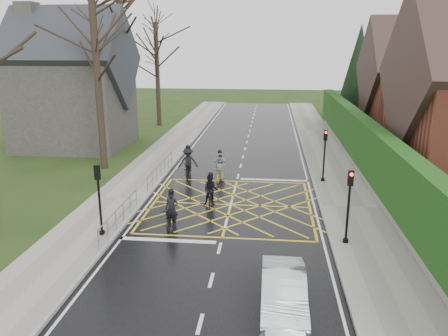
% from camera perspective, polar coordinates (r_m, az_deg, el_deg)
% --- Properties ---
extents(ground, '(120.00, 120.00, 0.00)m').
position_cam_1_polar(ground, '(22.51, 0.89, -4.83)').
color(ground, '#1A3210').
rests_on(ground, ground).
extents(road, '(9.00, 80.00, 0.01)m').
position_cam_1_polar(road, '(22.51, 0.89, -4.81)').
color(road, black).
rests_on(road, ground).
extents(sidewalk_right, '(3.00, 80.00, 0.15)m').
position_cam_1_polar(sidewalk_right, '(22.79, 16.15, -5.02)').
color(sidewalk_right, gray).
rests_on(sidewalk_right, ground).
extents(sidewalk_left, '(3.00, 80.00, 0.15)m').
position_cam_1_polar(sidewalk_left, '(23.75, -13.71, -3.98)').
color(sidewalk_left, gray).
rests_on(sidewalk_left, ground).
extents(stone_wall, '(0.50, 38.00, 0.70)m').
position_cam_1_polar(stone_wall, '(28.64, 17.66, -0.30)').
color(stone_wall, slate).
rests_on(stone_wall, ground).
extents(hedge, '(0.90, 38.00, 2.80)m').
position_cam_1_polar(hedge, '(28.22, 17.96, 3.12)').
color(hedge, '#10360E').
rests_on(hedge, stone_wall).
extents(house_far, '(9.80, 8.80, 10.30)m').
position_cam_1_polar(house_far, '(41.21, 24.60, 9.46)').
color(house_far, brown).
rests_on(house_far, ground).
extents(conifer, '(4.60, 4.60, 10.00)m').
position_cam_1_polar(conifer, '(47.90, 17.09, 11.65)').
color(conifer, black).
rests_on(conifer, ground).
extents(church, '(8.80, 7.80, 11.00)m').
position_cam_1_polar(church, '(36.53, -19.24, 10.25)').
color(church, '#2D2B28').
rests_on(church, ground).
extents(tree_near, '(9.24, 9.24, 11.44)m').
position_cam_1_polar(tree_near, '(29.09, -16.49, 15.16)').
color(tree_near, black).
rests_on(tree_near, ground).
extents(tree_mid, '(10.08, 10.08, 12.48)m').
position_cam_1_polar(tree_mid, '(36.94, -13.25, 16.52)').
color(tree_mid, black).
rests_on(tree_mid, ground).
extents(tree_far, '(8.40, 8.40, 10.40)m').
position_cam_1_polar(tree_far, '(44.41, -8.80, 14.71)').
color(tree_far, black).
rests_on(tree_far, ground).
extents(railing_south, '(0.05, 5.04, 1.03)m').
position_cam_1_polar(railing_south, '(19.99, -13.50, -5.63)').
color(railing_south, slate).
rests_on(railing_south, ground).
extents(railing_north, '(0.05, 6.04, 1.03)m').
position_cam_1_polar(railing_north, '(26.79, -8.27, 0.18)').
color(railing_north, slate).
rests_on(railing_north, ground).
extents(traffic_light_ne, '(0.24, 0.31, 3.21)m').
position_cam_1_polar(traffic_light_ne, '(26.15, 12.96, 1.53)').
color(traffic_light_ne, black).
rests_on(traffic_light_ne, ground).
extents(traffic_light_se, '(0.24, 0.31, 3.21)m').
position_cam_1_polar(traffic_light_se, '(18.20, 15.92, -5.01)').
color(traffic_light_se, black).
rests_on(traffic_light_se, ground).
extents(traffic_light_sw, '(0.24, 0.31, 3.21)m').
position_cam_1_polar(traffic_light_sw, '(18.97, -15.94, -4.15)').
color(traffic_light_sw, black).
rests_on(traffic_light_sw, ground).
extents(cyclist_rear, '(0.71, 1.87, 1.80)m').
position_cam_1_polar(cyclist_rear, '(19.83, -6.88, -6.09)').
color(cyclist_rear, black).
rests_on(cyclist_rear, ground).
extents(cyclist_back, '(0.81, 1.77, 1.76)m').
position_cam_1_polar(cyclist_back, '(22.23, -1.75, -3.29)').
color(cyclist_back, black).
rests_on(cyclist_back, ground).
extents(cyclist_mid, '(1.29, 2.17, 2.03)m').
position_cam_1_polar(cyclist_mid, '(27.01, -4.71, 0.33)').
color(cyclist_mid, black).
rests_on(cyclist_mid, ground).
extents(cyclist_front, '(1.01, 1.83, 1.78)m').
position_cam_1_polar(cyclist_front, '(26.72, -0.56, 0.01)').
color(cyclist_front, black).
rests_on(cyclist_front, ground).
extents(cyclist_lead, '(0.76, 1.71, 1.62)m').
position_cam_1_polar(cyclist_lead, '(26.26, -0.49, -0.49)').
color(cyclist_lead, '#BC7B16').
rests_on(cyclist_lead, ground).
extents(car, '(1.38, 3.89, 1.28)m').
position_cam_1_polar(car, '(13.98, 7.79, -15.87)').
color(car, silver).
rests_on(car, ground).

